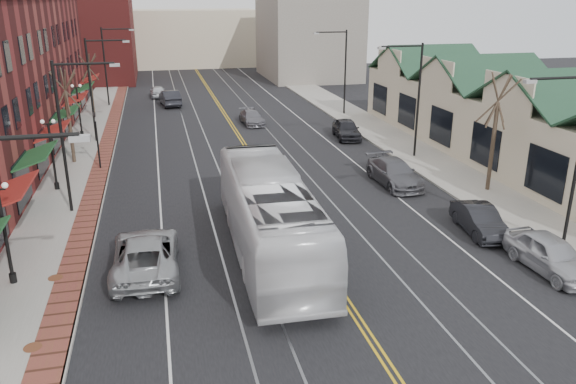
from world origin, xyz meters
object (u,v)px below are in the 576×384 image
transit_bus (269,215)px  parked_car_b (479,220)px  parked_suv (146,254)px  parked_car_c (394,173)px  parked_car_a (551,254)px  parked_car_d (347,129)px

transit_bus → parked_car_b: size_ratio=3.20×
parked_suv → parked_car_c: parked_suv is taller
parked_suv → parked_car_a: size_ratio=1.29×
transit_bus → parked_car_d: bearing=-116.2°
transit_bus → parked_car_b: transit_bus is taller
parked_car_a → parked_car_b: (-0.73, 4.36, -0.09)m
transit_bus → parked_suv: transit_bus is taller
transit_bus → parked_suv: bearing=8.0°
parked_suv → parked_car_b: (16.07, 0.46, -0.13)m
parked_car_b → parked_car_c: parked_car_c is taller
parked_suv → parked_car_d: 26.19m
transit_bus → parked_suv: 5.64m
parked_suv → parked_car_d: size_ratio=1.29×
parked_car_a → parked_car_c: (-1.76, 12.43, -0.02)m
parked_car_b → transit_bus: bearing=-173.9°
parked_car_b → parked_car_c: (-1.03, 8.07, 0.07)m
transit_bus → parked_car_d: 22.70m
transit_bus → parked_car_d: transit_bus is taller
transit_bus → parked_car_c: size_ratio=2.54×
parked_car_b → parked_car_d: (-0.01, 20.22, 0.09)m
parked_car_a → parked_car_b: bearing=97.3°
parked_car_c → parked_car_b: bearing=-83.9°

